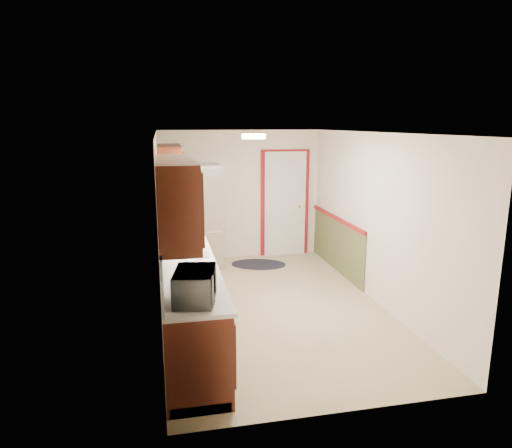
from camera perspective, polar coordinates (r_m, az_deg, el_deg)
name	(u,v)px	position (r m, az deg, el deg)	size (l,w,h in m)	color
room_shell	(273,223)	(6.19, 2.08, 0.17)	(3.20, 5.20, 2.52)	tan
kitchen_run	(183,262)	(5.84, -9.14, -4.70)	(0.63, 4.00, 2.20)	#3D160D
back_wall_trim	(296,212)	(8.60, 4.97, 1.52)	(1.12, 2.30, 2.08)	maroon
ceiling_fixture	(254,136)	(5.79, -0.28, 10.91)	(0.30, 0.30, 0.06)	#FFD88C
microwave	(195,283)	(4.17, -7.64, -7.26)	(0.53, 0.29, 0.36)	white
refrigerator	(199,216)	(8.11, -7.16, 0.98)	(0.82, 0.79, 1.83)	#B7B7BC
rug	(259,264)	(8.34, 0.32, -5.05)	(0.99, 0.64, 0.01)	black
cooktop	(182,232)	(6.81, -9.24, -1.01)	(0.45, 0.54, 0.02)	black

